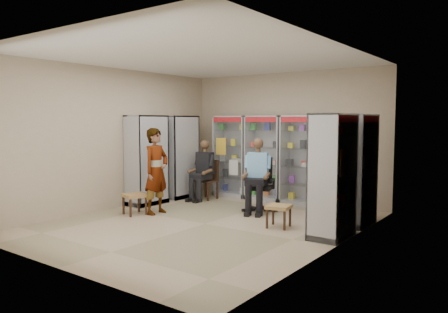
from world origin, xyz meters
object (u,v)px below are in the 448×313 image
Objects in this scene: woven_stool_a at (279,216)px; woven_stool_b at (135,204)px; cabinet_left_far at (180,157)px; cabinet_left_near at (147,160)px; cabinet_back_right at (302,160)px; cabinet_back_mid at (266,158)px; office_chair at (259,185)px; seated_shopkeeper at (258,177)px; pink_trunk at (332,205)px; wooden_chair at (207,180)px; standing_man at (156,171)px; cabinet_back_left at (233,156)px; cabinet_right_near at (333,176)px; cabinet_right_far at (356,170)px.

woven_stool_b is (-2.85, -0.78, 0.01)m from woven_stool_a.
cabinet_left_far is at bearing 106.47° from woven_stool_b.
cabinet_back_right is at bearing 125.65° from cabinet_left_near.
cabinet_back_right is at bearing 0.00° from cabinet_back_mid.
office_chair is at bearing 108.74° from cabinet_left_near.
office_chair is 2.81× the size of woven_stool_a.
seated_shopkeeper is 1.58m from pink_trunk.
standing_man is (0.20, -1.89, 0.40)m from wooden_chair.
pink_trunk is at bearing -15.32° from cabinet_back_left.
standing_man is at bearing 49.34° from woven_stool_b.
cabinet_left_near is 1.15× the size of standing_man.
office_chair is at bearing -14.83° from wooden_chair.
cabinet_left_near is at bearing 52.43° from standing_man.
cabinet_right_near reaches higher than woven_stool_a.
cabinet_left_near is 1.07m from standing_man.
wooden_chair reaches higher than woven_stool_b.
cabinet_back_right is at bearing 0.00° from cabinet_back_left.
cabinet_back_right is 1.15× the size of standing_man.
cabinet_right_near is at bearing 10.54° from woven_stool_b.
seated_shopkeeper is at bearing 107.68° from cabinet_left_near.
cabinet_left_far is 1.91m from standing_man.
cabinet_back_mid is 1.00× the size of cabinet_right_near.
cabinet_back_right is 2.98m from cabinet_left_far.
seated_shopkeeper is (0.57, -1.25, -0.29)m from cabinet_back_mid.
cabinet_left_near reaches higher than office_chair.
cabinet_back_mid is 1.00× the size of cabinet_left_near.
cabinet_right_far is at bearing -71.36° from standing_man.
seated_shopkeeper is (2.45, 0.78, -0.29)m from cabinet_left_near.
cabinet_back_right reaches higher than office_chair.
woven_stool_a is 0.95× the size of woven_stool_b.
cabinet_left_near is 1.40× the size of seated_shopkeeper.
cabinet_right_near is 4.01m from woven_stool_b.
seated_shopkeeper is (0.00, -0.05, 0.15)m from office_chair.
cabinet_right_far is 4.55m from cabinet_left_near.
pink_trunk is 1.23× the size of woven_stool_a.
cabinet_back_mid is at bearing 95.07° from seated_shopkeeper.
woven_stool_a is (3.45, -1.24, -0.80)m from cabinet_left_far.
cabinet_back_right reaches higher than wooden_chair.
cabinet_left_near is at bearing 179.24° from office_chair.
cabinet_right_near reaches higher than office_chair.
cabinet_left_near is (-4.46, 0.20, 0.00)m from cabinet_right_near.
standing_man is at bearing -126.67° from cabinet_back_right.
woven_stool_a is (-1.01, -1.04, -0.80)m from cabinet_right_far.
cabinet_right_far is 1.78× the size of office_chair.
cabinet_right_far is 2.13× the size of wooden_chair.
cabinet_back_left is 0.95m from cabinet_back_mid.
cabinet_right_near is (0.00, -1.10, 0.00)m from cabinet_right_far.
office_chair is (1.77, -0.47, 0.09)m from wooden_chair.
woven_stool_b is 0.24× the size of standing_man.
cabinet_left_far is at bearing 154.25° from office_chair.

